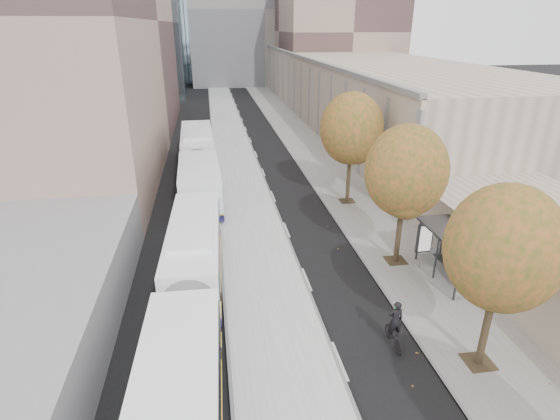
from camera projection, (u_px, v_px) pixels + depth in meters
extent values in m
cube|color=#A6A6A6|center=(235.00, 157.00, 43.04)|extent=(4.25, 150.00, 0.15)
cube|color=gray|center=(314.00, 154.00, 44.23)|extent=(4.75, 150.00, 0.08)
cube|color=gray|center=(342.00, 79.00, 70.70)|extent=(18.00, 92.00, 8.00)
cube|color=gray|center=(26.00, 20.00, 40.91)|extent=(24.00, 46.00, 25.00)
cube|color=gray|center=(259.00, 10.00, 94.09)|extent=(30.00, 18.00, 30.00)
cube|color=#383A3F|center=(453.00, 234.00, 21.64)|extent=(1.90, 4.40, 0.10)
cylinder|color=#383A3F|center=(457.00, 278.00, 20.22)|extent=(0.10, 0.10, 2.40)
cube|color=silver|center=(462.00, 254.00, 22.22)|extent=(0.04, 4.00, 2.10)
cylinder|color=#312618|center=(485.00, 329.00, 16.27)|extent=(0.28, 0.28, 3.11)
sphere|color=#224E16|center=(504.00, 248.00, 14.93)|extent=(4.00, 4.00, 4.00)
cylinder|color=#312618|center=(399.00, 234.00, 23.51)|extent=(0.28, 0.28, 3.24)
sphere|color=#224E16|center=(406.00, 171.00, 22.12)|extent=(4.20, 4.20, 4.20)
cylinder|color=#312618|center=(348.00, 179.00, 31.66)|extent=(0.28, 0.28, 3.38)
sphere|color=#224E16|center=(352.00, 129.00, 30.21)|extent=(4.40, 4.40, 4.40)
cube|color=white|center=(191.00, 294.00, 18.75)|extent=(3.03, 17.28, 2.87)
cube|color=black|center=(190.00, 284.00, 18.55)|extent=(3.07, 16.59, 0.99)
cube|color=white|center=(199.00, 162.00, 36.14)|extent=(3.31, 19.24, 3.19)
cube|color=black|center=(198.00, 156.00, 35.91)|extent=(3.35, 18.47, 1.11)
cube|color=#1C7F3E|center=(197.00, 211.00, 27.61)|extent=(2.02, 0.12, 1.24)
imported|color=black|center=(393.00, 336.00, 17.66)|extent=(0.47, 1.66, 1.00)
imported|color=black|center=(395.00, 320.00, 17.35)|extent=(0.61, 0.40, 1.68)
sphere|color=#387E3E|center=(397.00, 306.00, 17.10)|extent=(0.26, 0.26, 0.26)
imported|color=silver|center=(193.00, 138.00, 47.94)|extent=(2.90, 4.37, 1.38)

